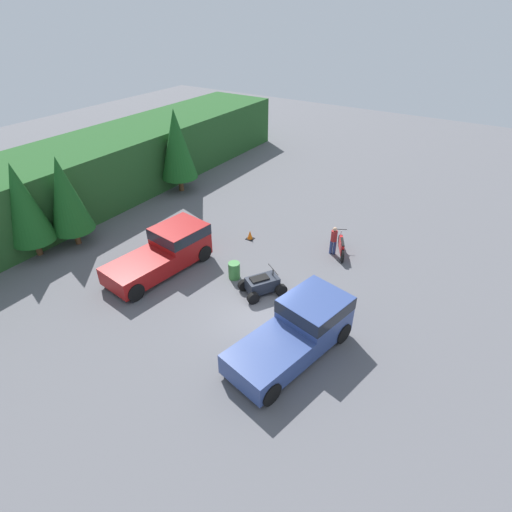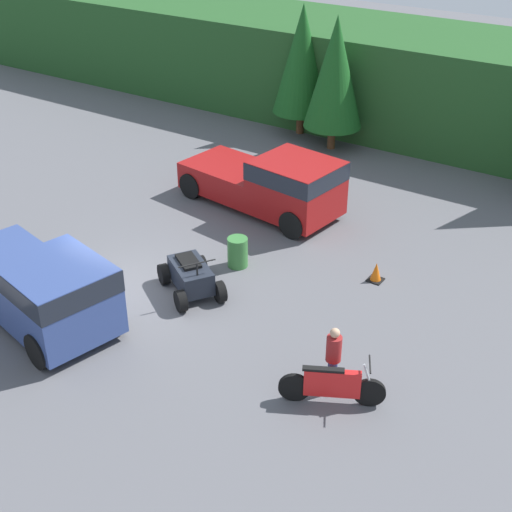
{
  "view_description": "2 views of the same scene",
  "coord_description": "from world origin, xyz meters",
  "px_view_note": "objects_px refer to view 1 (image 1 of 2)",
  "views": [
    {
      "loc": [
        -11.41,
        -6.95,
        11.82
      ],
      "look_at": [
        2.69,
        2.05,
        0.95
      ],
      "focal_mm": 28.0,
      "sensor_mm": 36.0,
      "label": 1
    },
    {
      "loc": [
        11.69,
        -11.6,
        10.49
      ],
      "look_at": [
        2.69,
        2.05,
        0.95
      ],
      "focal_mm": 50.0,
      "sensor_mm": 36.0,
      "label": 2
    }
  ],
  "objects_px": {
    "dirt_bike": "(341,246)",
    "steel_barrel": "(234,270)",
    "pickup_truck_red": "(167,249)",
    "quad_atv": "(262,284)",
    "rider_person": "(334,240)",
    "traffic_cone": "(250,235)",
    "pickup_truck_second": "(300,328)"
  },
  "relations": [
    {
      "from": "pickup_truck_second",
      "to": "rider_person",
      "type": "xyz_separation_m",
      "value": [
        7.23,
        1.67,
        -0.16
      ]
    },
    {
      "from": "dirt_bike",
      "to": "steel_barrel",
      "type": "height_order",
      "value": "dirt_bike"
    },
    {
      "from": "rider_person",
      "to": "steel_barrel",
      "type": "height_order",
      "value": "rider_person"
    },
    {
      "from": "traffic_cone",
      "to": "steel_barrel",
      "type": "relative_size",
      "value": 0.62
    },
    {
      "from": "pickup_truck_second",
      "to": "quad_atv",
      "type": "bearing_deg",
      "value": 67.23
    },
    {
      "from": "dirt_bike",
      "to": "steel_barrel",
      "type": "distance_m",
      "value": 6.13
    },
    {
      "from": "pickup_truck_second",
      "to": "traffic_cone",
      "type": "bearing_deg",
      "value": 59.04
    },
    {
      "from": "quad_atv",
      "to": "traffic_cone",
      "type": "xyz_separation_m",
      "value": [
        3.88,
        3.25,
        -0.22
      ]
    },
    {
      "from": "pickup_truck_red",
      "to": "dirt_bike",
      "type": "xyz_separation_m",
      "value": [
        5.94,
        -7.09,
        -0.57
      ]
    },
    {
      "from": "pickup_truck_red",
      "to": "rider_person",
      "type": "xyz_separation_m",
      "value": [
        5.73,
        -6.69,
        -0.16
      ]
    },
    {
      "from": "pickup_truck_second",
      "to": "pickup_truck_red",
      "type": "bearing_deg",
      "value": 92.89
    },
    {
      "from": "rider_person",
      "to": "traffic_cone",
      "type": "distance_m",
      "value": 4.83
    },
    {
      "from": "rider_person",
      "to": "pickup_truck_red",
      "type": "bearing_deg",
      "value": 118.3
    },
    {
      "from": "pickup_truck_second",
      "to": "steel_barrel",
      "type": "relative_size",
      "value": 6.48
    },
    {
      "from": "pickup_truck_red",
      "to": "quad_atv",
      "type": "distance_m",
      "value": 5.36
    },
    {
      "from": "pickup_truck_second",
      "to": "quad_atv",
      "type": "relative_size",
      "value": 2.38
    },
    {
      "from": "pickup_truck_second",
      "to": "dirt_bike",
      "type": "relative_size",
      "value": 2.73
    },
    {
      "from": "pickup_truck_red",
      "to": "steel_barrel",
      "type": "distance_m",
      "value": 3.67
    },
    {
      "from": "pickup_truck_red",
      "to": "pickup_truck_second",
      "type": "relative_size",
      "value": 1.01
    },
    {
      "from": "dirt_bike",
      "to": "steel_barrel",
      "type": "bearing_deg",
      "value": 116.41
    },
    {
      "from": "pickup_truck_second",
      "to": "traffic_cone",
      "type": "height_order",
      "value": "pickup_truck_second"
    },
    {
      "from": "pickup_truck_red",
      "to": "dirt_bike",
      "type": "height_order",
      "value": "pickup_truck_red"
    },
    {
      "from": "pickup_truck_red",
      "to": "steel_barrel",
      "type": "xyz_separation_m",
      "value": [
        0.99,
        -3.48,
        -0.6
      ]
    },
    {
      "from": "pickup_truck_second",
      "to": "steel_barrel",
      "type": "distance_m",
      "value": 5.52
    },
    {
      "from": "pickup_truck_second",
      "to": "quad_atv",
      "type": "height_order",
      "value": "pickup_truck_second"
    },
    {
      "from": "pickup_truck_second",
      "to": "dirt_bike",
      "type": "height_order",
      "value": "pickup_truck_second"
    },
    {
      "from": "traffic_cone",
      "to": "steel_barrel",
      "type": "distance_m",
      "value": 3.9
    },
    {
      "from": "pickup_truck_red",
      "to": "quad_atv",
      "type": "xyz_separation_m",
      "value": [
        0.73,
        -5.28,
        -0.57
      ]
    },
    {
      "from": "quad_atv",
      "to": "steel_barrel",
      "type": "relative_size",
      "value": 2.72
    },
    {
      "from": "pickup_truck_red",
      "to": "dirt_bike",
      "type": "distance_m",
      "value": 9.27
    },
    {
      "from": "traffic_cone",
      "to": "dirt_bike",
      "type": "bearing_deg",
      "value": -75.29
    },
    {
      "from": "quad_atv",
      "to": "steel_barrel",
      "type": "distance_m",
      "value": 1.82
    }
  ]
}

